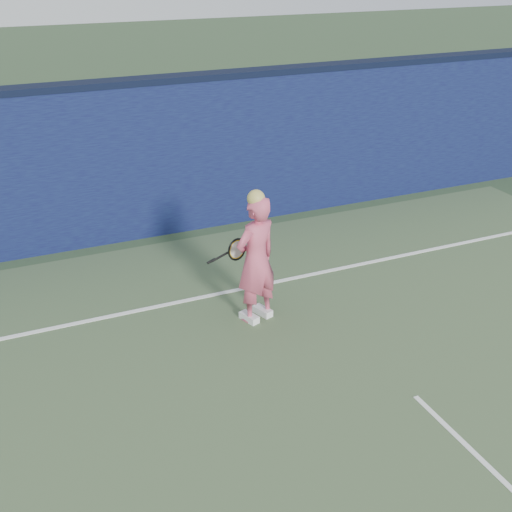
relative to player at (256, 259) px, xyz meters
name	(u,v)px	position (x,y,z in m)	size (l,w,h in m)	color
ground	(478,458)	(0.93, -3.21, -0.86)	(80.00, 80.00, 0.00)	#314A2D
backstop_wall	(230,152)	(0.93, 3.29, 0.39)	(24.00, 0.40, 2.50)	#0C0D37
wall_cap	(228,74)	(0.93, 3.29, 1.69)	(24.00, 0.42, 0.10)	black
player	(256,259)	(0.00, 0.00, 0.00)	(0.72, 0.59, 1.79)	#CB4F6B
racket	(235,250)	(-0.14, 0.38, -0.01)	(0.58, 0.15, 0.31)	black
court_lines	(503,481)	(0.93, -3.54, -0.85)	(11.00, 12.04, 0.01)	white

